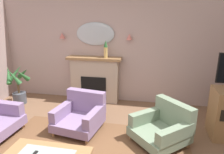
# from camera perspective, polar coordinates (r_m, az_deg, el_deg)

# --- Properties ---
(wall_back) EXTENTS (6.89, 0.10, 2.75)m
(wall_back) POSITION_cam_1_polar(r_m,az_deg,el_deg) (5.16, 1.21, 8.19)
(wall_back) COLOR #B29993
(wall_back) RESTS_ON ground
(fireplace) EXTENTS (1.36, 0.36, 1.16)m
(fireplace) POSITION_cam_1_polar(r_m,az_deg,el_deg) (5.24, -4.82, -0.77)
(fireplace) COLOR tan
(fireplace) RESTS_ON ground
(mantel_vase_centre) EXTENTS (0.10, 0.10, 0.42)m
(mantel_vase_centre) POSITION_cam_1_polar(r_m,az_deg,el_deg) (4.96, -1.77, 7.88)
(mantel_vase_centre) COLOR tan
(mantel_vase_centre) RESTS_ON fireplace
(wall_mirror) EXTENTS (0.96, 0.06, 0.56)m
(wall_mirror) POSITION_cam_1_polar(r_m,az_deg,el_deg) (5.16, -4.69, 11.87)
(wall_mirror) COLOR #B2BCC6
(wall_sconce_left) EXTENTS (0.14, 0.14, 0.14)m
(wall_sconce_left) POSITION_cam_1_polar(r_m,az_deg,el_deg) (5.41, -13.70, 11.15)
(wall_sconce_left) COLOR #D17066
(wall_sconce_right) EXTENTS (0.14, 0.14, 0.14)m
(wall_sconce_right) POSITION_cam_1_polar(r_m,az_deg,el_deg) (4.95, 4.86, 11.09)
(wall_sconce_right) COLOR #D17066
(armchair_in_corner) EXTENTS (1.14, 1.14, 0.71)m
(armchair_in_corner) POSITION_cam_1_polar(r_m,az_deg,el_deg) (3.74, 14.10, -13.18)
(armchair_in_corner) COLOR gray
(armchair_in_corner) RESTS_ON ground
(armchair_beside_couch) EXTENTS (0.93, 0.94, 0.71)m
(armchair_beside_couch) POSITION_cam_1_polar(r_m,az_deg,el_deg) (4.07, -8.68, -10.21)
(armchair_beside_couch) COLOR gray
(armchair_beside_couch) RESTS_ON ground
(potted_plant_corner_palm) EXTENTS (0.60, 0.60, 0.97)m
(potted_plant_corner_palm) POSITION_cam_1_polar(r_m,az_deg,el_deg) (5.61, -24.65, -2.24)
(potted_plant_corner_palm) COLOR #474C56
(potted_plant_corner_palm) RESTS_ON ground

